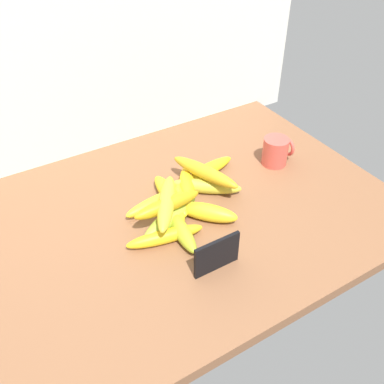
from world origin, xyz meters
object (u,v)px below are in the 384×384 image
Objects in this scene: banana_7 at (180,228)px; banana_6 at (171,218)px; banana_3 at (170,196)px; chalkboard_sign at (217,256)px; banana_8 at (205,171)px; banana_2 at (157,202)px; banana_12 at (205,172)px; banana_10 at (167,203)px; banana_4 at (206,186)px; banana_11 at (167,205)px; coffee_mug at (276,151)px; banana_1 at (178,207)px; banana_0 at (207,212)px; banana_5 at (187,184)px; banana_9 at (165,236)px.

banana_6 is at bearing 91.18° from banana_7.
banana_3 is 0.93× the size of banana_6.
banana_8 is (15.90, 29.39, -2.04)cm from chalkboard_sign.
banana_2 is 14.73cm from banana_12.
banana_8 is 0.98× the size of banana_10.
banana_4 is 16.09cm from banana_11.
banana_11 is at bearing 97.15° from banana_7.
banana_12 is at bearing 23.14° from banana_10.
coffee_mug is 0.45× the size of banana_1.
banana_1 is at bearing -146.51° from banana_8.
chalkboard_sign is 16.03cm from banana_0.
banana_7 is 23.86cm from banana_8.
banana_5 is at bearing 175.41° from coffee_mug.
coffee_mug reaches higher than banana_5.
banana_11 is 16.33cm from banana_12.
chalkboard_sign is 0.60× the size of banana_2.
banana_12 reaches higher than banana_3.
banana_5 reaches higher than banana_2.
banana_7 is (-3.89, -11.60, -0.20)cm from banana_3.
banana_10 is at bearing -160.70° from banana_4.
banana_10 is at bearing -148.41° from banana_8.
banana_1 is (-4.81, 5.90, -0.41)cm from banana_0.
banana_2 is 0.98× the size of banana_4.
banana_1 is 8.02cm from banana_7.
banana_5 is 0.87× the size of banana_7.
banana_10 is at bearing -170.84° from coffee_mug.
banana_2 is at bearing 129.26° from banana_0.
banana_11 is at bearing -155.27° from banana_12.
chalkboard_sign is 0.72× the size of banana_0.
banana_11 is at bearing -170.09° from coffee_mug.
chalkboard_sign is 0.73× the size of banana_5.
banana_11 is (-10.72, -9.05, 4.02)cm from banana_5.
banana_9 is 0.91× the size of banana_10.
banana_1 is at bearing 38.11° from banana_6.
banana_8 is (3.53, 5.98, -0.11)cm from banana_4.
banana_10 reaches higher than banana_9.
banana_12 reaches higher than banana_6.
banana_1 is 1.11× the size of banana_11.
banana_11 is at bearing 135.60° from banana_6.
chalkboard_sign is 0.63× the size of banana_11.
banana_0 reaches higher than banana_4.
banana_5 is (-3.79, 3.48, 0.13)cm from banana_4.
banana_7 is at bearing -108.54° from banana_3.
coffee_mug is 40.05cm from banana_7.
banana_0 is 9.05cm from banana_6.
banana_7 is (-13.91, -10.29, -0.02)cm from banana_4.
banana_6 is (-3.98, -7.38, 0.03)cm from banana_3.
banana_10 is 1.16× the size of banana_11.
coffee_mug is 0.58× the size of banana_5.
coffee_mug is 31.61cm from banana_0.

